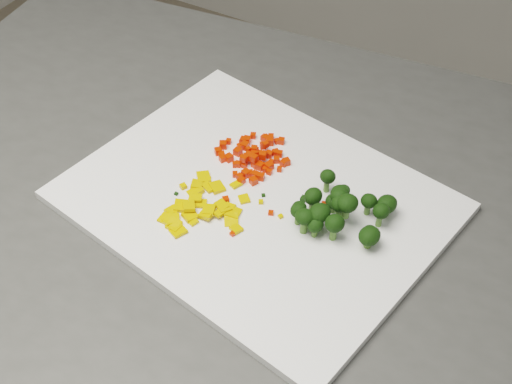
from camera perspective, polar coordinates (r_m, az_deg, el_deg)
The scene contains 135 objects.
counter_block at distance 1.26m, azimuth -1.25°, elevation -14.37°, with size 1.05×0.73×0.90m, color #40403E.
cutting_board at distance 0.88m, azimuth 0.00°, elevation -0.72°, with size 0.44×0.34×0.01m, color white.
carrot_pile at distance 0.92m, azimuth -0.17°, elevation 3.33°, with size 0.10×0.10×0.03m, color #F01C02, non-canonical shape.
pepper_pile at distance 0.86m, azimuth -3.79°, elevation -0.82°, with size 0.11×0.11×0.02m, color #E2A10B, non-canonical shape.
broccoli_pile at distance 0.84m, azimuth 6.83°, elevation -1.09°, with size 0.12×0.12×0.05m, color black, non-canonical shape.
carrot_cube_0 at distance 0.90m, azimuth -1.29°, elevation 1.23°, with size 0.01×0.01×0.01m, color #F01C02.
carrot_cube_1 at distance 0.93m, azimuth -0.15°, elevation 3.47°, with size 0.01×0.01×0.01m, color #F01C02.
carrot_cube_2 at distance 0.93m, azimuth 0.76°, elevation 3.82°, with size 0.01×0.01×0.01m, color #F01C02.
carrot_cube_3 at distance 0.94m, azimuth -3.05°, elevation 3.27°, with size 0.01×0.01×0.01m, color #F01C02.
carrot_cube_4 at distance 0.94m, azimuth -1.25°, elevation 3.63°, with size 0.01×0.01×0.01m, color #F01C02.
carrot_cube_5 at distance 0.92m, azimuth 0.55°, elevation 2.95°, with size 0.01×0.01×0.01m, color #F01C02.
carrot_cube_6 at distance 0.93m, azimuth -0.91°, elevation 2.64°, with size 0.01×0.01×0.01m, color #F01C02.
carrot_cube_7 at distance 0.95m, azimuth 0.82°, elevation 4.27°, with size 0.01×0.01×0.01m, color #F01C02.
carrot_cube_8 at distance 0.92m, azimuth 0.65°, elevation 3.09°, with size 0.01×0.01×0.01m, color #F01C02.
carrot_cube_9 at distance 0.91m, azimuth 1.04°, elevation 2.07°, with size 0.01×0.01×0.01m, color #F01C02.
carrot_cube_10 at distance 0.92m, azimuth 1.14°, elevation 2.10°, with size 0.01×0.01×0.01m, color #F01C02.
carrot_cube_11 at distance 0.92m, azimuth -1.68°, elevation 2.22°, with size 0.01×0.01×0.01m, color #F01C02.
carrot_cube_12 at distance 0.91m, azimuth 0.71°, elevation 1.83°, with size 0.01×0.01×0.01m, color #F01C02.
carrot_cube_13 at distance 0.92m, azimuth 1.23°, elevation 2.42°, with size 0.01×0.01×0.01m, color #F01C02.
carrot_cube_14 at distance 0.93m, azimuth -2.18°, elevation 2.75°, with size 0.01×0.01×0.01m, color #F01C02.
carrot_cube_15 at distance 0.91m, azimuth 1.07°, elevation 1.62°, with size 0.01×0.01×0.01m, color #F01C02.
carrot_cube_16 at distance 0.93m, azimuth -2.69°, elevation 2.68°, with size 0.01×0.01×0.01m, color #F01C02.
carrot_cube_17 at distance 0.90m, azimuth -0.81°, elevation 1.50°, with size 0.01×0.01×0.01m, color #F01C02.
carrot_cube_18 at distance 0.95m, azimuth 1.69°, elevation 4.08°, with size 0.01×0.01×0.01m, color #F01C02.
carrot_cube_19 at distance 0.89m, azimuth -0.21°, elevation 0.89°, with size 0.01×0.01×0.01m, color #F01C02.
carrot_cube_20 at distance 0.96m, azimuth 1.21°, elevation 4.43°, with size 0.01×0.01×0.01m, color #F01C02.
carrot_cube_21 at distance 0.95m, azimuth -2.21°, elevation 4.07°, with size 0.01×0.01×0.01m, color #F01C02.
carrot_cube_22 at distance 0.91m, azimuth 1.88°, elevation 1.84°, with size 0.01×0.01×0.01m, color #F01C02.
carrot_cube_23 at distance 0.96m, azimuth 0.67°, elevation 4.35°, with size 0.01×0.01×0.01m, color #F01C02.
carrot_cube_24 at distance 0.92m, azimuth -0.08°, elevation 2.21°, with size 0.01×0.01×0.01m, color #F01C02.
carrot_cube_25 at distance 0.92m, azimuth -1.06°, elevation 2.68°, with size 0.01×0.01×0.01m, color #F01C02.
carrot_cube_26 at distance 0.94m, azimuth -2.66°, elevation 3.79°, with size 0.01×0.01×0.01m, color #F01C02.
carrot_cube_27 at distance 0.90m, azimuth -0.51°, elevation 1.48°, with size 0.01×0.01×0.01m, color #F01C02.
carrot_cube_28 at distance 0.90m, azimuth -0.06°, elevation 1.38°, with size 0.01×0.01×0.01m, color #F01C02.
carrot_cube_29 at distance 0.92m, azimuth -0.98°, elevation 2.58°, with size 0.01×0.01×0.01m, color #F01C02.
carrot_cube_30 at distance 0.93m, azimuth -0.62°, elevation 3.43°, with size 0.01×0.01×0.01m, color #F01C02.
carrot_cube_31 at distance 0.91m, azimuth 0.31°, elevation 2.09°, with size 0.01×0.01×0.01m, color #F01C02.
carrot_cube_32 at distance 0.95m, azimuth -1.00°, elevation 4.14°, with size 0.01×0.01×0.01m, color #F01C02.
carrot_cube_33 at distance 0.94m, azimuth -0.01°, elevation 3.37°, with size 0.01×0.01×0.01m, color #F01C02.
carrot_cube_34 at distance 0.92m, azimuth 2.44°, elevation 2.43°, with size 0.01×0.01×0.01m, color #F01C02.
carrot_cube_35 at distance 0.90m, azimuth -1.69°, elevation 1.42°, with size 0.01×0.01×0.01m, color #F01C02.
carrot_cube_36 at distance 0.93m, azimuth 1.59°, elevation 3.19°, with size 0.01×0.01×0.01m, color #F01C02.
carrot_cube_37 at distance 0.92m, azimuth -1.44°, elevation 2.25°, with size 0.01×0.01×0.01m, color #F01C02.
carrot_cube_38 at distance 0.92m, azimuth -0.13°, elevation 3.13°, with size 0.01×0.01×0.01m, color #F01C02.
carrot_cube_39 at distance 0.94m, azimuth 0.56°, elevation 3.75°, with size 0.01×0.01×0.01m, color #F01C02.
carrot_cube_40 at distance 0.92m, azimuth 2.23°, elevation 2.33°, with size 0.01×0.01×0.01m, color #F01C02.
carrot_cube_41 at distance 0.90m, azimuth 0.39°, elevation 1.24°, with size 0.01×0.01×0.01m, color #F01C02.
carrot_cube_42 at distance 0.94m, azimuth -0.89°, elevation 3.72°, with size 0.01×0.01×0.01m, color #F01C02.
carrot_cube_43 at distance 0.93m, azimuth 0.16°, elevation 3.15°, with size 0.01×0.01×0.01m, color #F01C02.
carrot_cube_44 at distance 0.95m, azimuth -0.72°, elevation 4.18°, with size 0.01×0.01×0.01m, color #F01C02.
carrot_cube_45 at distance 0.92m, azimuth -0.59°, elevation 2.95°, with size 0.01×0.01×0.01m, color #F01C02.
carrot_cube_46 at distance 0.95m, azimuth 1.11°, elevation 4.07°, with size 0.01×0.01×0.01m, color #F01C02.
carrot_cube_47 at distance 0.95m, azimuth 2.04°, elevation 4.10°, with size 0.01×0.01×0.01m, color #F01C02.
carrot_cube_48 at distance 0.93m, azimuth 1.89°, elevation 3.08°, with size 0.01×0.01×0.01m, color #F01C02.
carrot_cube_49 at distance 0.91m, azimuth -0.18°, elevation 2.72°, with size 0.01×0.01×0.01m, color #F01C02.
carrot_cube_50 at distance 0.92m, azimuth 0.25°, elevation 2.33°, with size 0.01×0.01×0.01m, color #F01C02.
carrot_cube_51 at distance 0.93m, azimuth -1.47°, elevation 3.25°, with size 0.01×0.01×0.01m, color #F01C02.
carrot_cube_52 at distance 0.93m, azimuth 1.06°, elevation 3.03°, with size 0.01×0.01×0.01m, color #F01C02.
carrot_cube_53 at distance 0.91m, azimuth -0.98°, elevation 2.68°, with size 0.01×0.01×0.01m, color #F01C02.
carrot_cube_54 at distance 0.90m, azimuth -1.18°, elevation 0.92°, with size 0.01×0.01×0.01m, color #F01C02.
carrot_cube_55 at distance 0.92m, azimuth 0.38°, elevation 3.11°, with size 0.01×0.01×0.01m, color #F01C02.
carrot_cube_56 at distance 0.92m, azimuth -0.62°, elevation 2.87°, with size 0.01×0.01×0.01m, color #F01C02.
carrot_cube_57 at distance 0.92m, azimuth -0.95°, elevation 2.15°, with size 0.01×0.01×0.01m, color #F01C02.
carrot_cube_58 at distance 0.92m, azimuth -0.14°, elevation 3.19°, with size 0.01×0.01×0.01m, color #F01C02.
carrot_cube_59 at distance 0.96m, azimuth -0.23°, elevation 4.53°, with size 0.01×0.01×0.01m, color #F01C02.
carrot_cube_60 at distance 0.92m, azimuth 1.66°, elevation 2.59°, with size 0.01×0.01×0.01m, color #F01C02.
carrot_cube_61 at distance 0.93m, azimuth -2.77°, elevation 3.00°, with size 0.01×0.01×0.01m, color #F01C02.
carrot_cube_62 at distance 0.95m, azimuth -1.13°, elevation 4.10°, with size 0.01×0.01×0.01m, color #F01C02.
pepper_chunk_0 at distance 0.86m, azimuth -1.83°, elevation -1.66°, with size 0.02×0.02×0.00m, color #E2A10B.
pepper_chunk_1 at distance 0.87m, azimuth -0.96°, elevation -0.56°, with size 0.01×0.01×0.00m, color #E2A10B.
pepper_chunk_2 at distance 0.86m, azimuth -6.93°, elevation -2.36°, with size 0.01×0.01×0.00m, color #E2A10B.
pepper_chunk_3 at distance 0.85m, azimuth -6.58°, elevation -2.75°, with size 0.01×0.02×0.00m, color #E2A10B.
pepper_chunk_4 at distance 0.89m, azimuth -4.87°, elevation 0.04°, with size 0.02×0.01×0.00m, color #E2A10B.
pepper_chunk_5 at distance 0.87m, azimuth -4.45°, elevation -0.93°, with size 0.01×0.01×0.00m, color #E2A10B.
pepper_chunk_6 at distance 0.86m, azimuth -3.79°, elevation -1.43°, with size 0.02×0.01×0.00m, color #E2A10B.
pepper_chunk_7 at distance 0.86m, azimuth -5.28°, elevation -1.92°, with size 0.02×0.02×0.00m, color #E2A10B.
pepper_chunk_8 at distance 0.86m, azimuth -7.18°, elevation -2.16°, with size 0.02×0.02×0.00m, color #E2A10B.
pepper_chunk_9 at distance 0.85m, azimuth -2.88°, elevation -1.63°, with size 0.02×0.01×0.00m, color #E2A10B.
pepper_chunk_10 at distance 0.89m, azimuth -3.85°, elevation 0.40°, with size 0.02×0.01×0.00m, color #E2A10B.
pepper_chunk_11 at distance 0.89m, azimuth -3.13°, elevation 0.39°, with size 0.02×0.02×0.00m, color #E2A10B.
pepper_chunk_12 at distance 0.85m, azimuth -5.10°, elevation -2.36°, with size 0.01×0.01×0.00m, color #E2A10B.
pepper_chunk_13 at distance 0.87m, azimuth -6.02°, elevation -1.10°, with size 0.02×0.02×0.00m, color #E2A10B.
pepper_chunk_14 at distance 0.89m, azimuth -1.61°, elevation 0.60°, with size 0.01×0.01×0.00m, color #E2A10B.
pepper_chunk_15 at distance 0.87m, azimuth -6.72°, elevation -1.45°, with size 0.02×0.01×0.00m, color #E2A10B.
pepper_chunk_16 at distance 0.90m, azimuth -4.76°, elevation 0.60°, with size 0.02×0.01×0.00m, color #E2A10B.
pepper_chunk_17 at distance 0.85m, azimuth -6.54°, elevation -2.53°, with size 0.01×0.02×0.00m, color #E2A10B.
pepper_chunk_18 at distance 0.84m, azimuth -6.24°, elevation -3.14°, with size 0.02×0.02×0.00m, color #E2A10B.
pepper_chunk_19 at distance 0.86m, azimuth -6.72°, elevation -2.21°, with size 0.02×0.02×0.00m, color #E2A10B.
pepper_chunk_20 at distance 0.84m, azimuth -1.59°, elevation -2.97°, with size 0.01×0.01×0.00m, color #E2A10B.
pepper_chunk_21 at distance 0.90m, azimuth -4.14°, elevation 1.11°, with size 0.01×0.01×0.00m, color #E2A10B.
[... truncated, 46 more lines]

